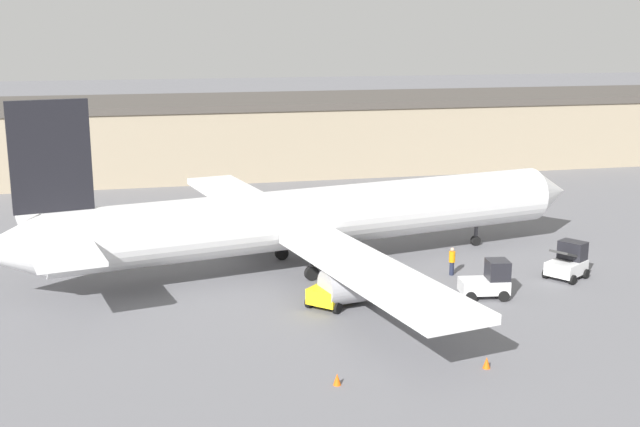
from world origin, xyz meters
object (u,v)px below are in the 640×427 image
(baggage_tug, at_px, (336,285))
(safety_cone_near, at_px, (337,379))
(belt_loader_truck, at_px, (568,262))
(airplane, at_px, (306,219))
(pushback_tug, at_px, (488,281))
(safety_cone_far, at_px, (487,363))
(ground_crew_worker, at_px, (452,260))

(baggage_tug, relative_size, safety_cone_near, 6.27)
(belt_loader_truck, xyz_separation_m, safety_cone_near, (-18.07, -11.87, -0.78))
(airplane, relative_size, baggage_tug, 12.12)
(baggage_tug, xyz_separation_m, belt_loader_truck, (15.53, 1.46, -0.07))
(pushback_tug, relative_size, safety_cone_far, 5.41)
(airplane, xyz_separation_m, ground_crew_worker, (8.77, -3.58, -2.37))
(airplane, xyz_separation_m, pushback_tug, (9.19, -8.13, -2.33))
(belt_loader_truck, relative_size, safety_cone_far, 5.61)
(safety_cone_far, bearing_deg, airplane, 105.62)
(airplane, height_order, baggage_tug, airplane)
(pushback_tug, bearing_deg, airplane, 146.72)
(ground_crew_worker, relative_size, safety_cone_near, 3.31)
(safety_cone_far, bearing_deg, pushback_tug, 65.14)
(safety_cone_near, bearing_deg, safety_cone_far, 1.38)
(ground_crew_worker, bearing_deg, pushback_tug, 89.49)
(pushback_tug, bearing_deg, ground_crew_worker, 103.52)
(baggage_tug, xyz_separation_m, safety_cone_far, (4.69, -10.23, -0.85))
(baggage_tug, distance_m, safety_cone_far, 11.28)
(ground_crew_worker, bearing_deg, baggage_tug, 17.15)
(airplane, bearing_deg, baggage_tug, -100.22)
(baggage_tug, distance_m, safety_cone_near, 10.74)
(ground_crew_worker, relative_size, belt_loader_truck, 0.59)
(safety_cone_near, bearing_deg, belt_loader_truck, 33.30)
(baggage_tug, bearing_deg, pushback_tug, -50.72)
(safety_cone_far, bearing_deg, belt_loader_truck, 47.18)
(airplane, relative_size, pushback_tug, 14.06)
(safety_cone_near, bearing_deg, pushback_tug, 39.40)
(ground_crew_worker, height_order, baggage_tug, baggage_tug)
(baggage_tug, bearing_deg, safety_cone_near, -148.60)
(ground_crew_worker, bearing_deg, safety_cone_far, 68.53)
(airplane, height_order, ground_crew_worker, airplane)
(airplane, bearing_deg, ground_crew_worker, -33.88)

